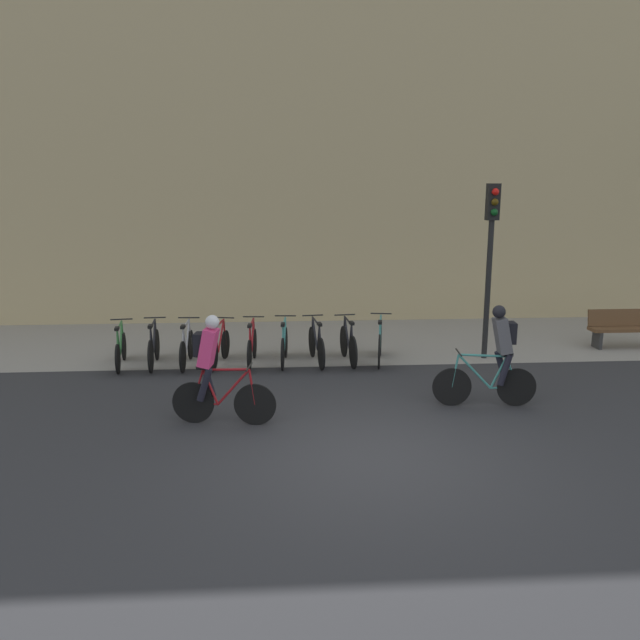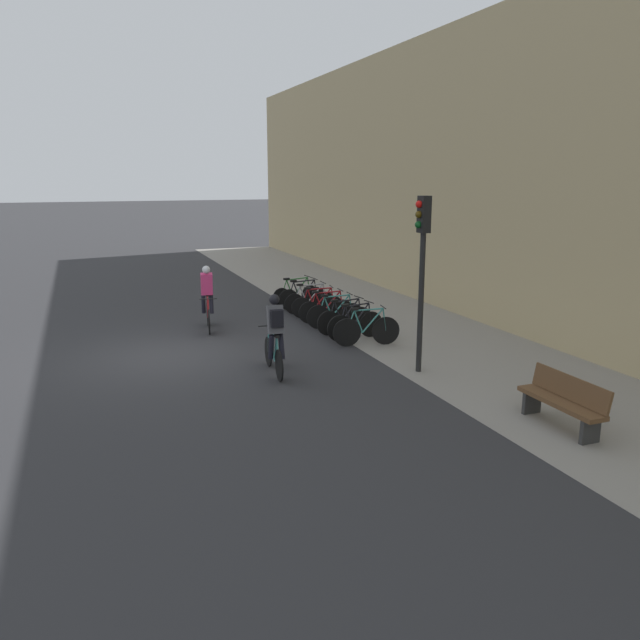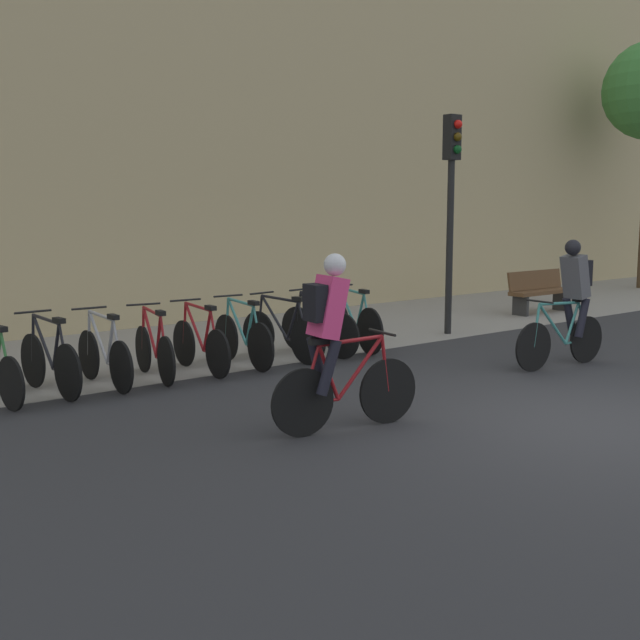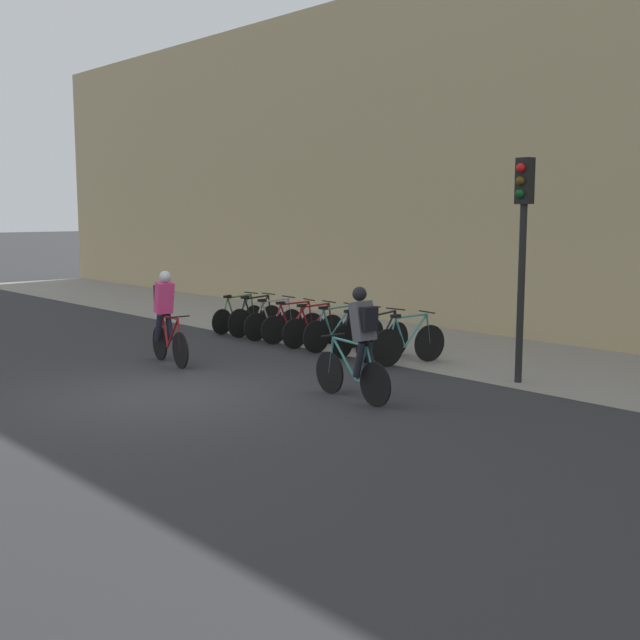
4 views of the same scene
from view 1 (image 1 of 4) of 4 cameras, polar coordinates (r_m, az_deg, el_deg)
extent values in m
plane|color=#2B2B2D|center=(9.03, 4.97, -12.37)|extent=(200.00, 200.00, 0.00)
cube|color=gray|center=(15.38, 1.19, -1.86)|extent=(44.00, 4.50, 0.01)
cube|color=tan|center=(17.46, 0.51, 14.07)|extent=(44.00, 0.60, 8.61)
cylinder|color=black|center=(10.04, -5.96, -7.69)|extent=(0.68, 0.14, 0.68)
cylinder|color=black|center=(10.27, -11.51, -7.41)|extent=(0.68, 0.14, 0.68)
cylinder|color=maroon|center=(10.01, -7.93, -6.09)|extent=(0.55, 0.12, 0.62)
cylinder|color=maroon|center=(10.11, -9.99, -6.08)|extent=(0.26, 0.08, 0.58)
cylinder|color=maroon|center=(9.95, -8.60, -4.51)|extent=(0.74, 0.15, 0.07)
cylinder|color=maroon|center=(10.22, -10.42, -7.52)|extent=(0.40, 0.09, 0.05)
cylinder|color=maroon|center=(10.16, -11.09, -5.98)|extent=(0.21, 0.06, 0.56)
cylinder|color=maroon|center=(9.95, -6.23, -6.11)|extent=(0.12, 0.05, 0.58)
cylinder|color=black|center=(9.86, -6.50, -4.28)|extent=(0.10, 0.46, 0.03)
cube|color=black|center=(10.04, -10.67, -4.29)|extent=(0.21, 0.11, 0.06)
cube|color=#DB3875|center=(9.93, -10.18, -2.49)|extent=(0.37, 0.37, 0.63)
sphere|color=silver|center=(9.81, -9.82, -0.19)|extent=(0.25, 0.25, 0.22)
cylinder|color=black|center=(10.00, -10.50, -5.83)|extent=(0.29, 0.15, 0.56)
cylinder|color=black|center=(10.20, -10.17, -5.45)|extent=(0.25, 0.15, 0.56)
cube|color=black|center=(9.95, -10.97, -2.18)|extent=(0.18, 0.28, 0.36)
cylinder|color=black|center=(11.06, 11.96, -6.01)|extent=(0.68, 0.09, 0.67)
cylinder|color=black|center=(11.33, 17.52, -5.89)|extent=(0.68, 0.09, 0.67)
cylinder|color=teal|center=(11.06, 13.96, -4.58)|extent=(0.61, 0.09, 0.62)
cylinder|color=teal|center=(11.16, 16.02, -4.62)|extent=(0.28, 0.06, 0.58)
cylinder|color=teal|center=(11.01, 14.65, -3.16)|extent=(0.83, 0.11, 0.07)
cylinder|color=teal|center=(11.27, 16.43, -5.95)|extent=(0.45, 0.07, 0.05)
cylinder|color=teal|center=(11.22, 17.12, -4.56)|extent=(0.23, 0.05, 0.56)
cylinder|color=teal|center=(10.99, 12.26, -4.57)|extent=(0.13, 0.05, 0.59)
cylinder|color=black|center=(10.91, 12.56, -2.90)|extent=(0.07, 0.46, 0.03)
cube|color=black|center=(11.11, 16.73, -3.02)|extent=(0.21, 0.10, 0.06)
cube|color=#4C4C51|center=(11.00, 16.33, -1.36)|extent=(0.35, 0.35, 0.63)
sphere|color=black|center=(10.90, 16.05, 0.73)|extent=(0.24, 0.24, 0.22)
cylinder|color=black|center=(11.26, 16.26, -4.08)|extent=(0.28, 0.13, 0.56)
cylinder|color=black|center=(11.06, 16.55, -4.39)|extent=(0.25, 0.13, 0.56)
cube|color=black|center=(11.03, 17.05, -1.11)|extent=(0.16, 0.27, 0.36)
cylinder|color=black|center=(14.27, -17.50, -2.30)|extent=(0.11, 0.61, 0.61)
cylinder|color=black|center=(13.27, -18.01, -3.42)|extent=(0.11, 0.61, 0.61)
cylinder|color=#2D6B33|center=(13.86, -17.74, -1.54)|extent=(0.11, 0.57, 0.62)
cylinder|color=#2D6B33|center=(13.49, -17.93, -1.98)|extent=(0.07, 0.27, 0.58)
cylinder|color=#2D6B33|center=(13.69, -17.87, -0.50)|extent=(0.13, 0.78, 0.07)
cylinder|color=#2D6B33|center=(13.47, -17.90, -3.22)|extent=(0.08, 0.42, 0.05)
cylinder|color=#2D6B33|center=(13.29, -18.04, -2.17)|extent=(0.06, 0.22, 0.56)
cylinder|color=#2D6B33|center=(14.16, -17.59, -1.21)|extent=(0.05, 0.12, 0.59)
cylinder|color=black|center=(14.05, -17.70, 0.06)|extent=(0.46, 0.08, 0.03)
cube|color=black|center=(13.31, -18.08, -0.76)|extent=(0.10, 0.21, 0.06)
cylinder|color=black|center=(14.08, -14.69, -2.19)|extent=(0.08, 0.68, 0.67)
cylinder|color=black|center=(13.14, -15.22, -3.25)|extent=(0.08, 0.68, 0.67)
cylinder|color=black|center=(13.70, -14.93, -1.40)|extent=(0.07, 0.54, 0.62)
cylinder|color=black|center=(13.35, -15.12, -1.82)|extent=(0.06, 0.26, 0.58)
cylinder|color=black|center=(13.53, -15.05, -0.34)|extent=(0.08, 0.73, 0.07)
cylinder|color=black|center=(13.33, -15.11, -3.06)|extent=(0.06, 0.40, 0.05)
cylinder|color=black|center=(13.16, -15.24, -2.00)|extent=(0.04, 0.21, 0.56)
cylinder|color=black|center=(13.98, -14.78, -1.08)|extent=(0.04, 0.12, 0.58)
cylinder|color=black|center=(13.87, -14.87, 0.21)|extent=(0.46, 0.06, 0.03)
cube|color=black|center=(13.17, -15.26, -0.57)|extent=(0.09, 0.20, 0.06)
cylinder|color=black|center=(13.99, -11.73, -2.20)|extent=(0.05, 0.65, 0.65)
cylinder|color=black|center=(13.01, -12.45, -3.33)|extent=(0.05, 0.65, 0.65)
cylinder|color=#99999E|center=(13.59, -12.02, -1.42)|extent=(0.05, 0.56, 0.62)
cylinder|color=#99999E|center=(13.23, -12.28, -1.87)|extent=(0.05, 0.26, 0.58)
cylinder|color=#99999E|center=(13.41, -12.15, -0.36)|extent=(0.06, 0.76, 0.07)
cylinder|color=#99999E|center=(13.21, -12.30, -3.12)|extent=(0.04, 0.41, 0.05)
cylinder|color=#99999E|center=(13.03, -12.43, -2.05)|extent=(0.04, 0.22, 0.56)
cylinder|color=#99999E|center=(13.88, -11.81, -1.09)|extent=(0.04, 0.12, 0.59)
cylinder|color=black|center=(13.77, -11.90, 0.21)|extent=(0.46, 0.04, 0.03)
cube|color=black|center=(13.04, -12.43, -0.61)|extent=(0.08, 0.20, 0.06)
cylinder|color=black|center=(13.88, -8.64, -2.23)|extent=(0.14, 0.63, 0.63)
cylinder|color=black|center=(12.96, -9.74, -3.31)|extent=(0.14, 0.63, 0.63)
cylinder|color=maroon|center=(13.49, -9.04, -1.42)|extent=(0.13, 0.54, 0.62)
cylinder|color=maroon|center=(13.16, -9.44, -1.86)|extent=(0.08, 0.26, 0.58)
cylinder|color=maroon|center=(13.33, -9.20, -0.35)|extent=(0.16, 0.73, 0.07)
cylinder|color=maroon|center=(13.14, -9.51, -3.11)|extent=(0.10, 0.40, 0.05)
cylinder|color=maroon|center=(12.97, -9.68, -2.03)|extent=(0.07, 0.21, 0.56)
cylinder|color=maroon|center=(13.77, -8.72, -1.10)|extent=(0.06, 0.12, 0.58)
cylinder|color=black|center=(13.66, -8.81, 0.21)|extent=(0.46, 0.11, 0.03)
cube|color=black|center=(12.98, -9.62, -0.59)|extent=(0.11, 0.21, 0.06)
cylinder|color=black|center=(13.85, -6.01, -2.14)|extent=(0.08, 0.65, 0.65)
cylinder|color=black|center=(12.88, -6.47, -3.26)|extent=(0.08, 0.65, 0.65)
cylinder|color=maroon|center=(13.45, -6.18, -1.34)|extent=(0.08, 0.56, 0.62)
cylinder|color=maroon|center=(13.09, -6.36, -1.79)|extent=(0.06, 0.26, 0.58)
cylinder|color=maroon|center=(13.28, -6.26, -0.27)|extent=(0.09, 0.75, 0.07)
cylinder|color=maroon|center=(13.07, -6.37, -3.06)|extent=(0.06, 0.41, 0.05)
cylinder|color=maroon|center=(12.90, -6.46, -1.98)|extent=(0.05, 0.21, 0.56)
cylinder|color=maroon|center=(13.75, -6.05, -1.01)|extent=(0.04, 0.12, 0.58)
cylinder|color=black|center=(13.63, -6.10, 0.30)|extent=(0.46, 0.06, 0.03)
cube|color=black|center=(12.91, -6.44, -0.52)|extent=(0.09, 0.20, 0.06)
cylinder|color=black|center=(13.83, -3.14, -2.06)|extent=(0.09, 0.68, 0.68)
cylinder|color=black|center=(12.87, -3.44, -3.16)|extent=(0.09, 0.68, 0.68)
cylinder|color=teal|center=(13.43, -3.25, -1.25)|extent=(0.08, 0.55, 0.62)
cylinder|color=teal|center=(13.08, -3.36, -1.70)|extent=(0.06, 0.26, 0.58)
cylinder|color=teal|center=(13.26, -3.30, -0.17)|extent=(0.10, 0.74, 0.07)
cylinder|color=teal|center=(13.06, -3.37, -2.96)|extent=(0.06, 0.40, 0.05)
cylinder|color=teal|center=(12.89, -3.42, -1.87)|extent=(0.05, 0.21, 0.56)
cylinder|color=teal|center=(13.72, -3.16, -0.93)|extent=(0.05, 0.12, 0.58)
cylinder|color=black|center=(13.61, -3.19, 0.39)|extent=(0.46, 0.06, 0.03)
cube|color=black|center=(12.90, -3.41, -0.42)|extent=(0.10, 0.21, 0.06)
cylinder|color=black|center=(13.86, -0.74, -2.01)|extent=(0.12, 0.67, 0.67)
cylinder|color=black|center=(12.88, 0.12, -3.13)|extent=(0.12, 0.67, 0.67)
cylinder|color=black|center=(13.46, -0.46, -1.21)|extent=(0.12, 0.57, 0.62)
cylinder|color=black|center=(13.10, -0.14, -1.66)|extent=(0.07, 0.27, 0.58)
cylinder|color=black|center=(13.29, -0.37, -0.13)|extent=(0.14, 0.77, 0.07)
cylinder|color=black|center=(13.08, -0.06, -2.92)|extent=(0.09, 0.42, 0.05)
cylinder|color=black|center=(12.90, 0.04, -1.84)|extent=(0.06, 0.22, 0.56)
cylinder|color=black|center=(13.76, -0.71, -0.88)|extent=(0.05, 0.12, 0.59)
cylinder|color=black|center=(13.64, -0.68, 0.43)|extent=(0.46, 0.09, 0.03)
cube|color=black|center=(12.91, -0.04, -0.39)|extent=(0.11, 0.21, 0.06)
cylinder|color=black|center=(13.88, 2.18, -1.96)|extent=(0.11, 0.69, 0.69)
cylinder|color=black|center=(12.98, 3.05, -2.99)|extent=(0.11, 0.69, 0.69)
cylinder|color=black|center=(13.50, 2.48, -1.14)|extent=(0.09, 0.53, 0.62)
cylinder|color=black|center=(13.17, 2.80, -1.56)|extent=(0.07, 0.25, 0.58)
cylinder|color=black|center=(13.34, 2.58, -0.06)|extent=(0.11, 0.71, 0.07)
cylinder|color=black|center=(13.16, 2.87, -2.81)|extent=(0.07, 0.39, 0.05)
cylinder|color=black|center=(12.99, 2.98, -1.72)|extent=(0.05, 0.21, 0.56)
cylinder|color=black|center=(13.78, 2.23, -0.83)|extent=(0.05, 0.12, 0.58)
cylinder|color=black|center=(13.67, 2.27, 0.48)|extent=(0.46, 0.08, 0.03)
cube|color=black|center=(13.00, 2.91, -0.28)|extent=(0.10, 0.21, 0.06)
cylinder|color=black|center=(14.00, 5.56, -1.83)|extent=(0.17, 0.71, 0.72)
cylinder|color=black|center=(13.03, 5.44, -2.90)|extent=(0.17, 0.71, 0.72)
cylinder|color=teal|center=(13.60, 5.54, -1.03)|extent=(0.14, 0.55, 0.62)
cylinder|color=teal|center=(13.25, 5.50, -1.46)|extent=(0.09, 0.26, 0.58)
cylinder|color=teal|center=(13.43, 5.56, 0.04)|extent=(0.18, 0.74, 0.07)
cylinder|color=teal|center=(13.23, 5.46, -2.71)|extent=(0.11, 0.40, 0.05)
cylinder|color=teal|center=(13.05, 5.48, -1.63)|extent=(0.07, 0.21, 0.56)
cylinder|color=teal|center=(13.90, 5.58, -0.71)|extent=(0.06, 0.12, 0.58)
cylinder|color=black|center=(13.79, 5.60, 0.59)|extent=(0.46, 0.11, 0.03)
cube|color=black|center=(13.06, 5.52, -0.19)|extent=(0.12, 0.21, 0.06)
cylinder|color=black|center=(13.94, 15.17, 4.15)|extent=(0.12, 0.12, 3.78)
cube|color=black|center=(13.82, 15.52, 10.36)|extent=(0.26, 0.20, 0.76)
sphere|color=red|center=(13.69, 15.75, 11.21)|extent=(0.15, 0.15, 0.15)
sphere|color=#4C380A|center=(13.70, 15.70, 10.34)|extent=(0.15, 0.15, 0.15)
sphere|color=#0C4719|center=(13.71, 15.65, 9.47)|extent=(0.15, 0.15, 0.15)
cube|color=brown|center=(16.27, 26.26, -0.74)|extent=(1.74, 0.40, 0.08)
cube|color=brown|center=(16.37, 26.03, 0.22)|extent=(1.74, 0.12, 0.40)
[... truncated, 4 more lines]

